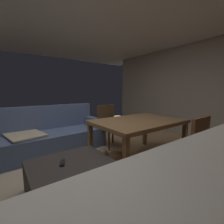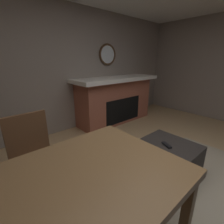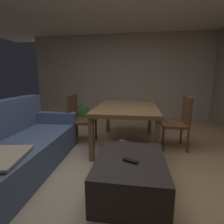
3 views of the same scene
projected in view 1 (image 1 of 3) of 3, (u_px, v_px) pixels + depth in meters
floor at (81, 171)px, 2.38m from camera, size 7.96×7.96×0.00m
wall_right_window_side at (191, 91)px, 4.17m from camera, size 0.12×5.67×2.51m
area_rug at (54, 168)px, 2.48m from camera, size 2.60×2.00×0.01m
couch at (48, 136)px, 3.15m from camera, size 2.23×0.95×0.93m
ottoman_coffee_table at (70, 177)px, 1.87m from camera, size 0.93×0.73×0.40m
tv_remote at (62, 163)px, 1.79m from camera, size 0.11×0.17×0.02m
dining_table at (139, 124)px, 2.69m from camera, size 1.56×1.06×0.74m
dining_chair_north at (109, 123)px, 3.44m from camera, size 0.44×0.44×0.93m
dining_chair_south at (190, 147)px, 1.98m from camera, size 0.45×0.45×0.93m
potted_plant at (138, 123)px, 4.54m from camera, size 0.40×0.40×0.54m
small_dog at (111, 158)px, 2.41m from camera, size 0.51×0.27×0.34m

